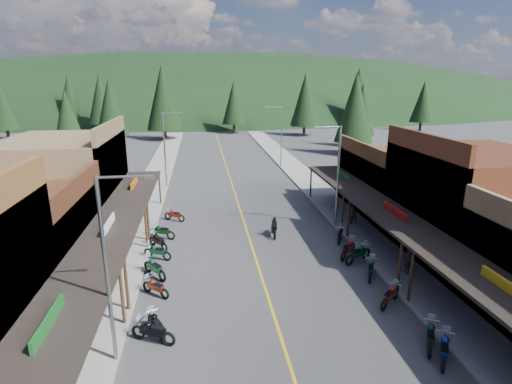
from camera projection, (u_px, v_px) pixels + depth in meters
name	position (u px, v px, depth m)	size (l,w,h in m)	color
ground	(263.00, 281.00, 23.26)	(220.00, 220.00, 0.00)	#38383A
centerline	(234.00, 190.00, 42.31)	(0.15, 90.00, 0.01)	gold
sidewalk_west	(150.00, 192.00, 41.13)	(3.40, 94.00, 0.15)	gray
sidewalk_east	(313.00, 186.00, 43.44)	(3.40, 94.00, 0.15)	gray
shop_west_2	(16.00, 242.00, 22.36)	(10.90, 9.00, 6.20)	#3F2111
shop_west_3	(67.00, 182.00, 31.23)	(10.90, 10.20, 8.20)	brown
shop_east_2	(470.00, 205.00, 25.74)	(10.90, 9.00, 8.20)	#562B19
shop_east_3	(397.00, 183.00, 35.15)	(10.90, 10.20, 6.20)	#4C2D16
streetlight_0	(110.00, 264.00, 15.40)	(2.16, 0.18, 8.00)	gray
streetlight_1	(166.00, 146.00, 42.07)	(2.16, 0.18, 8.00)	gray
streetlight_2	(336.00, 172.00, 30.58)	(2.16, 0.18, 8.00)	gray
streetlight_3	(280.00, 134.00, 51.54)	(2.16, 0.18, 8.00)	gray
ridge_hill	(208.00, 110.00, 151.86)	(310.00, 140.00, 60.00)	black
pine_0	(3.00, 105.00, 75.24)	(5.04, 5.04, 11.00)	black
pine_1	(101.00, 99.00, 84.77)	(5.88, 5.88, 12.50)	black
pine_2	(163.00, 97.00, 74.99)	(6.72, 6.72, 14.00)	black
pine_3	(234.00, 102.00, 84.89)	(5.04, 5.04, 11.00)	black
pine_4	(305.00, 100.00, 80.82)	(5.88, 5.88, 12.50)	black
pine_5	(358.00, 93.00, 94.17)	(6.72, 6.72, 14.00)	black
pine_6	(423.00, 101.00, 88.56)	(5.04, 5.04, 11.00)	black
pine_7	(70.00, 98.00, 89.43)	(5.88, 5.88, 12.50)	black
pine_8	(67.00, 118.00, 56.81)	(4.48, 4.48, 10.00)	black
pine_9	(362.00, 109.00, 67.56)	(4.93, 4.93, 10.80)	black
pine_10	(111.00, 107.00, 66.64)	(5.38, 5.38, 11.60)	black
pine_11	(355.00, 107.00, 60.14)	(5.82, 5.82, 12.40)	black
bike_west_5	(153.00, 330.00, 17.66)	(0.71, 2.14, 1.22)	black
bike_west_6	(156.00, 323.00, 18.25)	(0.65, 1.95, 1.12)	black
bike_west_7	(156.00, 286.00, 21.53)	(0.64, 1.91, 1.09)	maroon
bike_west_8	(155.00, 267.00, 23.53)	(0.75, 2.25, 1.28)	#0D451E
bike_west_9	(157.00, 251.00, 25.89)	(0.66, 1.98, 1.13)	#0D4220
bike_west_10	(158.00, 240.00, 27.51)	(0.70, 2.11, 1.20)	black
bike_west_11	(162.00, 231.00, 29.23)	(0.71, 2.12, 1.21)	#0C3C16
bike_west_12	(174.00, 215.00, 32.91)	(0.63, 1.89, 1.08)	maroon
bike_east_4	(445.00, 348.00, 16.52)	(0.70, 2.11, 1.20)	navy
bike_east_5	(430.00, 335.00, 17.35)	(0.70, 2.11, 1.20)	#0C3C25
bike_east_6	(390.00, 295.00, 20.62)	(0.68, 2.05, 1.17)	maroon
bike_east_7	(371.00, 268.00, 23.51)	(0.70, 2.09, 1.19)	#0D4421
bike_east_8	(358.00, 253.00, 25.44)	(0.75, 2.26, 1.29)	#0C3D22
bike_east_9	(348.00, 248.00, 26.21)	(0.74, 2.21, 1.26)	maroon
bike_east_10	(340.00, 235.00, 28.72)	(0.63, 1.89, 1.08)	black
rider_on_bike	(274.00, 228.00, 29.76)	(0.84, 2.06, 1.53)	black
pedestrian_east_a	(408.00, 259.00, 23.67)	(0.63, 0.42, 1.74)	#261B29
pedestrian_east_b	(352.00, 212.00, 31.90)	(0.93, 0.54, 1.92)	#4D3930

